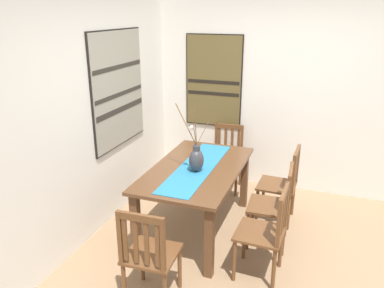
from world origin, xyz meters
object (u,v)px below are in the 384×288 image
chair_3 (282,183)px  chair_4 (275,204)px  chair_2 (227,156)px  painting_on_back_wall (118,89)px  chair_1 (149,254)px  centerpiece_vase (196,159)px  chair_0 (266,231)px  dining_table (197,177)px  painting_on_side_wall (214,81)px

chair_3 → chair_4: chair_3 is taller
chair_2 → painting_on_back_wall: size_ratio=0.67×
chair_1 → centerpiece_vase: bearing=-0.8°
chair_0 → painting_on_back_wall: bearing=68.6°
chair_3 → painting_on_back_wall: size_ratio=0.69×
centerpiece_vase → painting_on_back_wall: size_ratio=0.55×
chair_0 → chair_3: size_ratio=1.00×
chair_2 → chair_0: bearing=-154.1°
dining_table → painting_on_back_wall: 1.36m
chair_2 → chair_4: 1.43m
chair_3 → painting_on_back_wall: painting_on_back_wall is taller
painting_on_side_wall → dining_table: bearing=-169.6°
dining_table → chair_4: size_ratio=1.81×
chair_0 → painting_on_back_wall: size_ratio=0.69×
centerpiece_vase → chair_1: (-1.11, 0.02, -0.42)m
chair_0 → painting_on_side_wall: 2.48m
dining_table → painting_on_side_wall: bearing=10.4°
painting_on_side_wall → painting_on_back_wall: bearing=148.6°
dining_table → chair_2: bearing=-1.1°
centerpiece_vase → dining_table: bearing=15.7°
chair_0 → chair_2: (1.71, 0.83, -0.00)m
dining_table → chair_0: 1.02m
dining_table → chair_2: 1.19m
dining_table → centerpiece_vase: centerpiece_vase is taller
chair_1 → chair_0: bearing=-51.0°
chair_4 → chair_2: bearing=35.5°
chair_3 → chair_4: size_ratio=1.02×
chair_0 → chair_2: bearing=25.9°
chair_2 → painting_on_side_wall: bearing=45.4°
chair_1 → chair_3: bearing=-25.8°
dining_table → chair_2: size_ratio=1.82×
chair_1 → dining_table: bearing=0.6°
chair_1 → painting_on_side_wall: 2.85m
centerpiece_vase → chair_1: size_ratio=0.79×
chair_2 → chair_4: chair_4 is taller
dining_table → chair_1: bearing=-179.4°
chair_3 → chair_4: bearing=179.4°
chair_0 → centerpiece_vase: bearing=62.2°
chair_1 → chair_2: 2.39m
centerpiece_vase → painting_on_side_wall: size_ratio=0.58×
dining_table → chair_3: size_ratio=1.77×
chair_1 → chair_2: (2.39, -0.01, -0.01)m
centerpiece_vase → chair_2: centerpiece_vase is taller
dining_table → chair_0: bearing=-122.1°
centerpiece_vase → chair_2: bearing=0.3°
chair_0 → chair_1: bearing=129.0°
chair_4 → chair_0: bearing=179.9°
dining_table → chair_3: chair_3 is taller
chair_3 → chair_4: 0.52m
chair_1 → chair_4: chair_1 is taller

